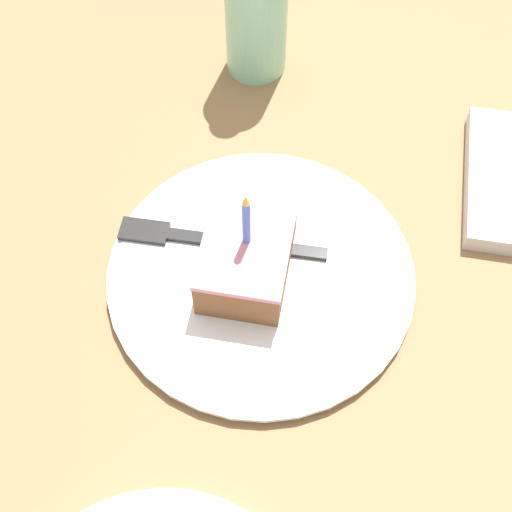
# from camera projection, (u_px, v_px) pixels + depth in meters

# --- Properties ---
(ground_plane) EXTENTS (2.40, 2.40, 0.04)m
(ground_plane) POSITION_uv_depth(u_px,v_px,m) (256.00, 309.00, 0.66)
(ground_plane) COLOR olive
(ground_plane) RESTS_ON ground
(plate) EXTENTS (0.28, 0.28, 0.01)m
(plate) POSITION_uv_depth(u_px,v_px,m) (256.00, 273.00, 0.64)
(plate) COLOR silver
(plate) RESTS_ON ground_plane
(cake_slice) EXTENTS (0.07, 0.11, 0.11)m
(cake_slice) POSITION_uv_depth(u_px,v_px,m) (247.00, 255.00, 0.62)
(cake_slice) COLOR brown
(cake_slice) RESTS_ON plate
(fork) EXTENTS (0.19, 0.03, 0.00)m
(fork) POSITION_uv_depth(u_px,v_px,m) (208.00, 239.00, 0.65)
(fork) COLOR #262626
(fork) RESTS_ON plate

